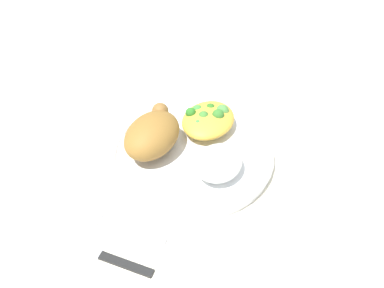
{
  "coord_description": "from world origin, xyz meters",
  "views": [
    {
      "loc": [
        -0.42,
        -0.21,
        0.46
      ],
      "look_at": [
        0.0,
        0.0,
        0.03
      ],
      "focal_mm": 34.48,
      "sensor_mm": 36.0,
      "label": 1
    }
  ],
  "objects": [
    {
      "name": "ground_plane",
      "position": [
        0.0,
        0.0,
        0.0
      ],
      "size": [
        2.0,
        2.0,
        0.0
      ],
      "primitive_type": "plane",
      "color": "#EDE2C9"
    },
    {
      "name": "plate",
      "position": [
        0.0,
        0.0,
        0.01
      ],
      "size": [
        0.29,
        0.29,
        0.02
      ],
      "color": "white",
      "rests_on": "ground_plane"
    },
    {
      "name": "roasted_chicken",
      "position": [
        -0.03,
        0.06,
        0.05
      ],
      "size": [
        0.12,
        0.08,
        0.06
      ],
      "color": "olive",
      "rests_on": "plate"
    },
    {
      "name": "rice_pile",
      "position": [
        -0.03,
        -0.06,
        0.04
      ],
      "size": [
        0.09,
        0.07,
        0.03
      ],
      "primitive_type": "ellipsoid",
      "color": "white",
      "rests_on": "plate"
    },
    {
      "name": "mac_cheese_with_broccoli",
      "position": [
        0.07,
        -0.0,
        0.04
      ],
      "size": [
        0.11,
        0.09,
        0.04
      ],
      "color": "gold",
      "rests_on": "plate"
    },
    {
      "name": "fork",
      "position": [
        -0.18,
        0.04,
        0.0
      ],
      "size": [
        0.03,
        0.14,
        0.01
      ],
      "color": "#B2B2B7",
      "rests_on": "ground_plane"
    },
    {
      "name": "knife",
      "position": [
        -0.23,
        0.03,
        0.0
      ],
      "size": [
        0.03,
        0.19,
        0.01
      ],
      "color": "black",
      "rests_on": "ground_plane"
    }
  ]
}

